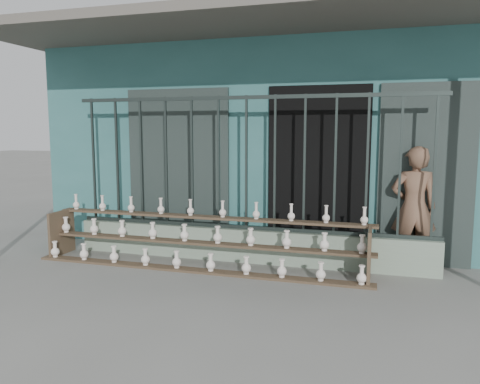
# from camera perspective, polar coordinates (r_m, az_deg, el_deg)

# --- Properties ---
(ground) EXTENTS (60.00, 60.00, 0.00)m
(ground) POSITION_cam_1_polar(r_m,az_deg,el_deg) (5.33, -3.10, -12.10)
(ground) COLOR slate
(workshop_building) EXTENTS (7.40, 6.60, 3.21)m
(workshop_building) POSITION_cam_1_polar(r_m,az_deg,el_deg) (9.12, 5.80, 6.43)
(workshop_building) COLOR #316868
(workshop_building) RESTS_ON ground
(parapet_wall) EXTENTS (5.00, 0.20, 0.45)m
(parapet_wall) POSITION_cam_1_polar(r_m,az_deg,el_deg) (6.45, 0.76, -6.50)
(parapet_wall) COLOR gray
(parapet_wall) RESTS_ON ground
(security_fence) EXTENTS (5.00, 0.04, 1.80)m
(security_fence) POSITION_cam_1_polar(r_m,az_deg,el_deg) (6.28, 0.77, 3.50)
(security_fence) COLOR #283330
(security_fence) RESTS_ON parapet_wall
(shelf_rack) EXTENTS (4.50, 0.68, 0.85)m
(shelf_rack) POSITION_cam_1_polar(r_m,az_deg,el_deg) (6.20, -4.88, -5.86)
(shelf_rack) COLOR brown
(shelf_rack) RESTS_ON ground
(elderly_woman) EXTENTS (0.64, 0.47, 1.59)m
(elderly_woman) POSITION_cam_1_polar(r_m,az_deg,el_deg) (6.45, 20.41, -1.80)
(elderly_woman) COLOR brown
(elderly_woman) RESTS_ON ground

